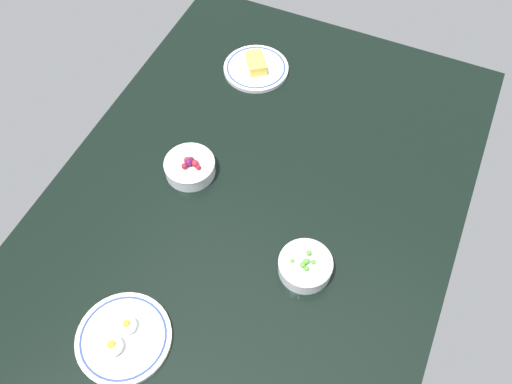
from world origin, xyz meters
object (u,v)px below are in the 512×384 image
at_px(plate_cheese, 256,67).
at_px(bowl_berries, 189,167).
at_px(plate_eggs, 123,338).
at_px(bowl_peas, 305,266).

xyz_separation_m(plate_cheese, bowl_berries, (0.45, -0.00, 0.01)).
xyz_separation_m(plate_eggs, bowl_berries, (-0.48, -0.08, 0.02)).
bearing_deg(plate_eggs, bowl_peas, 136.29).
bearing_deg(bowl_berries, plate_cheese, 179.43).
bearing_deg(bowl_berries, bowl_peas, 69.56).
relative_size(plate_eggs, bowl_peas, 1.64).
xyz_separation_m(plate_cheese, plate_eggs, (0.93, 0.08, -0.00)).
bearing_deg(bowl_peas, bowl_berries, -110.44).
distance_m(plate_cheese, bowl_berries, 0.45).
relative_size(plate_cheese, bowl_peas, 1.53).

